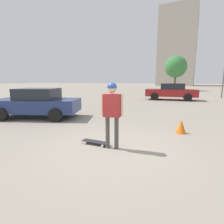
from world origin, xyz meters
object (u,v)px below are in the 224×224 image
object	(u,v)px
skateboard	(96,142)
car_parked_near	(37,103)
traffic_cone	(181,127)
person	(112,106)
car_parked_far	(171,91)

from	to	relation	value
skateboard	car_parked_near	distance (m)	4.97
skateboard	traffic_cone	bearing A→B (deg)	-133.80
person	traffic_cone	xyz separation A→B (m)	(1.57, 2.30, -0.91)
skateboard	traffic_cone	xyz separation A→B (m)	(2.12, 2.26, 0.16)
car_parked_far	traffic_cone	size ratio (longest dim) A/B	10.21
skateboard	car_parked_far	xyz separation A→B (m)	(0.34, 13.36, 0.73)
skateboard	car_parked_far	size ratio (longest dim) A/B	0.17
car_parked_near	traffic_cone	size ratio (longest dim) A/B	9.28
car_parked_near	traffic_cone	bearing A→B (deg)	160.18
traffic_cone	person	bearing A→B (deg)	-124.36
car_parked_near	car_parked_far	size ratio (longest dim) A/B	0.91
skateboard	traffic_cone	distance (m)	3.10
car_parked_far	traffic_cone	xyz separation A→B (m)	(1.78, -11.10, -0.57)
person	skateboard	distance (m)	1.21
car_parked_far	traffic_cone	world-z (taller)	car_parked_far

